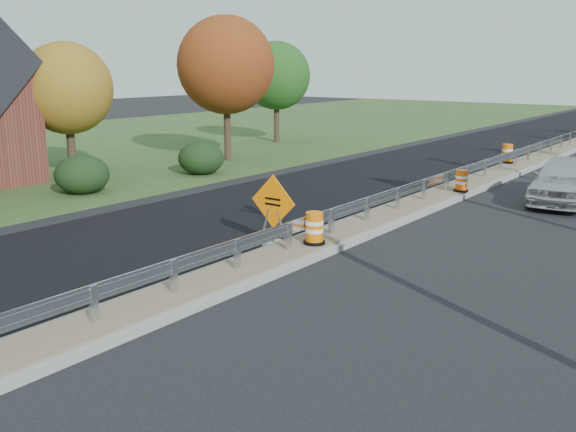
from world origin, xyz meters
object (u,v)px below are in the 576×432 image
Objects in this scene: barrel_median_mid at (461,181)px; barrel_median_near at (314,229)px; caution_sign at (273,229)px; barrel_median_far at (507,154)px; car_silver at (565,180)px.

barrel_median_near is at bearing -91.67° from barrel_median_mid.
caution_sign is 2.50× the size of barrel_median_mid.
barrel_median_far is at bearing 97.28° from barrel_median_mid.
car_silver is at bearing 66.78° from caution_sign.
barrel_median_far is (-1.05, 8.26, 0.05)m from barrel_median_mid.
caution_sign reaches higher than car_silver.
barrel_median_near is at bearing -87.45° from barrel_median_far.
barrel_median_near reaches higher than barrel_median_mid.
caution_sign is 2.22× the size of barrel_median_far.
car_silver is at bearing 20.63° from barrel_median_mid.
car_silver reaches higher than barrel_median_near.
barrel_median_mid is (1.40, 9.65, 0.10)m from caution_sign.
barrel_median_near is 0.94× the size of barrel_median_far.
barrel_median_mid is 8.32m from barrel_median_far.
barrel_median_far is (0.35, 17.91, 0.15)m from caution_sign.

